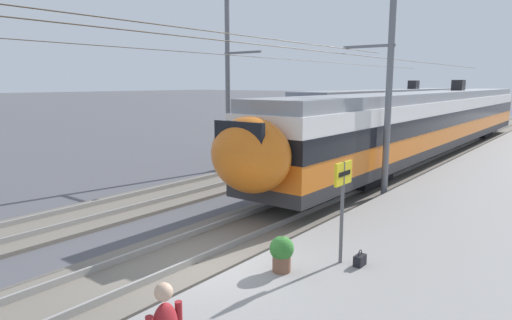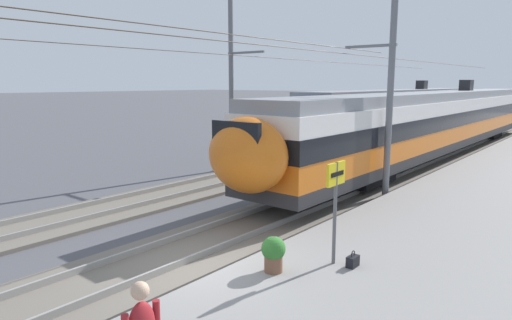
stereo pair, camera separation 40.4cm
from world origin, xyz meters
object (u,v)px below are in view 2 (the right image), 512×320
(train_near_platform, at_px, (436,120))
(handbag_near_sign, at_px, (353,261))
(catenary_mast_far_side, at_px, (233,84))
(platform_sign, at_px, (336,190))
(catenary_mast_mid, at_px, (387,97))
(potted_plant_platform_edge, at_px, (273,252))
(train_far_track, at_px, (399,111))

(train_near_platform, height_order, handbag_near_sign, train_near_platform)
(catenary_mast_far_side, distance_m, platform_sign, 13.45)
(catenary_mast_far_side, relative_size, handbag_near_sign, 113.64)
(handbag_near_sign, bearing_deg, catenary_mast_mid, 19.30)
(potted_plant_platform_edge, bearing_deg, catenary_mast_mid, 8.97)
(train_far_track, relative_size, catenary_mast_mid, 0.66)
(catenary_mast_far_side, bearing_deg, train_far_track, -6.08)
(train_near_platform, relative_size, catenary_mast_far_side, 0.83)
(train_near_platform, bearing_deg, train_far_track, 36.32)
(handbag_near_sign, xyz_separation_m, potted_plant_platform_edge, (-1.31, 1.19, 0.31))
(train_near_platform, bearing_deg, platform_sign, -168.47)
(train_far_track, distance_m, catenary_mast_mid, 18.83)
(train_near_platform, xyz_separation_m, catenary_mast_mid, (-10.81, -1.59, 1.60))
(train_near_platform, relative_size, catenary_mast_mid, 0.83)
(handbag_near_sign, bearing_deg, potted_plant_platform_edge, 137.77)
(catenary_mast_mid, bearing_deg, train_near_platform, 8.36)
(catenary_mast_mid, distance_m, platform_sign, 7.85)
(platform_sign, bearing_deg, handbag_near_sign, -76.54)
(platform_sign, bearing_deg, train_far_track, 19.19)
(platform_sign, height_order, handbag_near_sign, platform_sign)
(potted_plant_platform_edge, bearing_deg, platform_sign, -32.36)
(train_near_platform, distance_m, handbag_near_sign, 18.60)
(train_far_track, bearing_deg, train_near_platform, -143.68)
(train_near_platform, bearing_deg, handbag_near_sign, -167.13)
(platform_sign, height_order, potted_plant_platform_edge, platform_sign)
(handbag_near_sign, relative_size, potted_plant_platform_edge, 0.48)
(train_far_track, relative_size, handbag_near_sign, 75.18)
(catenary_mast_mid, xyz_separation_m, catenary_mast_far_side, (0.82, 8.34, 0.46))
(train_near_platform, height_order, platform_sign, train_near_platform)
(train_near_platform, height_order, catenary_mast_mid, catenary_mast_mid)
(potted_plant_platform_edge, bearing_deg, train_far_track, 16.84)
(handbag_near_sign, bearing_deg, train_near_platform, 12.87)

